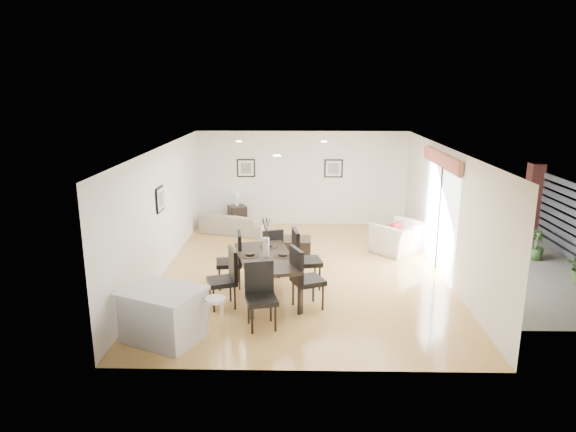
{
  "coord_description": "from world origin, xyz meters",
  "views": [
    {
      "loc": [
        -0.09,
        -10.54,
        3.94
      ],
      "look_at": [
        -0.32,
        0.4,
        1.15
      ],
      "focal_mm": 32.0,
      "sensor_mm": 36.0,
      "label": 1
    }
  ],
  "objects_px": {
    "dining_chair_efar": "(302,256)",
    "side_table": "(237,216)",
    "sofa": "(235,224)",
    "dining_chair_wfar": "(234,257)",
    "dining_chair_enear": "(303,275)",
    "armchair": "(399,238)",
    "dining_table": "(266,260)",
    "dining_chair_foot": "(272,249)",
    "kitchen_island": "(163,314)",
    "dining_chair_wnear": "(227,275)",
    "dining_chair_head": "(260,291)",
    "bar_stool": "(215,304)",
    "coffee_table": "(287,247)"
  },
  "relations": [
    {
      "from": "armchair",
      "to": "dining_table",
      "type": "relative_size",
      "value": 0.53
    },
    {
      "from": "sofa",
      "to": "dining_chair_wfar",
      "type": "bearing_deg",
      "value": 116.91
    },
    {
      "from": "dining_chair_enear",
      "to": "kitchen_island",
      "type": "bearing_deg",
      "value": 95.64
    },
    {
      "from": "dining_chair_wnear",
      "to": "dining_chair_enear",
      "type": "relative_size",
      "value": 0.94
    },
    {
      "from": "dining_chair_wnear",
      "to": "dining_chair_head",
      "type": "relative_size",
      "value": 0.99
    },
    {
      "from": "armchair",
      "to": "dining_chair_foot",
      "type": "relative_size",
      "value": 1.13
    },
    {
      "from": "dining_chair_wnear",
      "to": "dining_chair_efar",
      "type": "relative_size",
      "value": 0.91
    },
    {
      "from": "dining_chair_head",
      "to": "kitchen_island",
      "type": "height_order",
      "value": "dining_chair_head"
    },
    {
      "from": "sofa",
      "to": "coffee_table",
      "type": "bearing_deg",
      "value": 147.57
    },
    {
      "from": "dining_table",
      "to": "dining_chair_foot",
      "type": "bearing_deg",
      "value": 74.62
    },
    {
      "from": "sofa",
      "to": "dining_chair_foot",
      "type": "relative_size",
      "value": 1.86
    },
    {
      "from": "dining_chair_wnear",
      "to": "side_table",
      "type": "height_order",
      "value": "dining_chair_wnear"
    },
    {
      "from": "coffee_table",
      "to": "side_table",
      "type": "xyz_separation_m",
      "value": [
        -1.49,
        2.64,
        0.09
      ]
    },
    {
      "from": "dining_chair_enear",
      "to": "dining_chair_wnear",
      "type": "bearing_deg",
      "value": 63.87
    },
    {
      "from": "dining_chair_enear",
      "to": "dining_chair_head",
      "type": "relative_size",
      "value": 1.05
    },
    {
      "from": "sofa",
      "to": "dining_chair_wfar",
      "type": "relative_size",
      "value": 1.68
    },
    {
      "from": "sofa",
      "to": "dining_chair_efar",
      "type": "relative_size",
      "value": 1.56
    },
    {
      "from": "dining_table",
      "to": "dining_chair_wnear",
      "type": "height_order",
      "value": "dining_chair_wnear"
    },
    {
      "from": "sofa",
      "to": "dining_chair_efar",
      "type": "height_order",
      "value": "dining_chair_efar"
    },
    {
      "from": "dining_chair_efar",
      "to": "kitchen_island",
      "type": "bearing_deg",
      "value": 124.29
    },
    {
      "from": "dining_table",
      "to": "coffee_table",
      "type": "xyz_separation_m",
      "value": [
        0.34,
        2.39,
        -0.51
      ]
    },
    {
      "from": "dining_chair_wfar",
      "to": "dining_chair_foot",
      "type": "bearing_deg",
      "value": 126.21
    },
    {
      "from": "dining_chair_wfar",
      "to": "dining_chair_enear",
      "type": "bearing_deg",
      "value": 44.37
    },
    {
      "from": "coffee_table",
      "to": "side_table",
      "type": "distance_m",
      "value": 3.03
    },
    {
      "from": "dining_chair_head",
      "to": "kitchen_island",
      "type": "xyz_separation_m",
      "value": [
        -1.51,
        -0.54,
        -0.19
      ]
    },
    {
      "from": "dining_chair_wfar",
      "to": "dining_chair_foot",
      "type": "xyz_separation_m",
      "value": [
        0.72,
        0.72,
        -0.06
      ]
    },
    {
      "from": "armchair",
      "to": "dining_chair_wnear",
      "type": "relative_size",
      "value": 1.04
    },
    {
      "from": "sofa",
      "to": "kitchen_island",
      "type": "height_order",
      "value": "kitchen_island"
    },
    {
      "from": "dining_chair_wfar",
      "to": "kitchen_island",
      "type": "bearing_deg",
      "value": -29.4
    },
    {
      "from": "dining_chair_head",
      "to": "dining_chair_foot",
      "type": "bearing_deg",
      "value": 74.3
    },
    {
      "from": "sofa",
      "to": "dining_chair_head",
      "type": "height_order",
      "value": "dining_chair_head"
    },
    {
      "from": "kitchen_island",
      "to": "armchair",
      "type": "bearing_deg",
      "value": 69.16
    },
    {
      "from": "armchair",
      "to": "kitchen_island",
      "type": "relative_size",
      "value": 0.77
    },
    {
      "from": "dining_chair_efar",
      "to": "dining_chair_foot",
      "type": "distance_m",
      "value": 1.0
    },
    {
      "from": "kitchen_island",
      "to": "side_table",
      "type": "bearing_deg",
      "value": 111.29
    },
    {
      "from": "bar_stool",
      "to": "dining_chair_efar",
      "type": "bearing_deg",
      "value": 58.21
    },
    {
      "from": "dining_chair_foot",
      "to": "dining_chair_enear",
      "type": "bearing_deg",
      "value": 88.62
    },
    {
      "from": "coffee_table",
      "to": "kitchen_island",
      "type": "distance_m",
      "value": 4.56
    },
    {
      "from": "sofa",
      "to": "armchair",
      "type": "xyz_separation_m",
      "value": [
        4.16,
        -1.56,
        0.1
      ]
    },
    {
      "from": "dining_chair_head",
      "to": "coffee_table",
      "type": "distance_m",
      "value": 3.64
    },
    {
      "from": "armchair",
      "to": "dining_chair_foot",
      "type": "bearing_deg",
      "value": -16.15
    },
    {
      "from": "dining_chair_efar",
      "to": "side_table",
      "type": "bearing_deg",
      "value": 11.06
    },
    {
      "from": "sofa",
      "to": "kitchen_island",
      "type": "distance_m",
      "value": 6.09
    },
    {
      "from": "dining_chair_foot",
      "to": "bar_stool",
      "type": "height_order",
      "value": "dining_chair_foot"
    },
    {
      "from": "dining_chair_enear",
      "to": "side_table",
      "type": "distance_m",
      "value": 5.87
    },
    {
      "from": "dining_table",
      "to": "dining_chair_wfar",
      "type": "bearing_deg",
      "value": 129.9
    },
    {
      "from": "dining_chair_head",
      "to": "sofa",
      "type": "bearing_deg",
      "value": 86.83
    },
    {
      "from": "sofa",
      "to": "dining_chair_wnear",
      "type": "relative_size",
      "value": 1.71
    },
    {
      "from": "coffee_table",
      "to": "dining_chair_wfar",
      "type": "bearing_deg",
      "value": -117.55
    },
    {
      "from": "dining_chair_enear",
      "to": "dining_chair_head",
      "type": "height_order",
      "value": "dining_chair_enear"
    }
  ]
}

